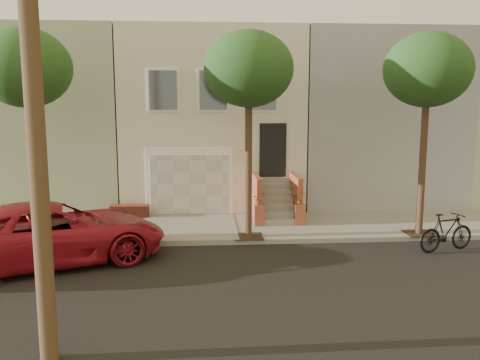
{
  "coord_description": "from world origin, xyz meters",
  "views": [
    {
      "loc": [
        -0.36,
        -11.35,
        4.3
      ],
      "look_at": [
        0.67,
        3.0,
        2.09
      ],
      "focal_mm": 37.66,
      "sensor_mm": 36.0,
      "label": 1
    }
  ],
  "objects": [
    {
      "name": "ground",
      "position": [
        0.0,
        0.0,
        0.0
      ],
      "size": [
        90.0,
        90.0,
        0.0
      ],
      "primitive_type": "plane",
      "color": "black",
      "rests_on": "ground"
    },
    {
      "name": "sidewalk",
      "position": [
        0.0,
        5.35,
        0.07
      ],
      "size": [
        40.0,
        3.7,
        0.15
      ],
      "primitive_type": "cube",
      "color": "gray",
      "rests_on": "ground"
    },
    {
      "name": "house_row",
      "position": [
        0.0,
        11.19,
        3.64
      ],
      "size": [
        33.1,
        11.7,
        7.0
      ],
      "color": "beige",
      "rests_on": "sidewalk"
    },
    {
      "name": "tree_left",
      "position": [
        -5.5,
        3.9,
        5.26
      ],
      "size": [
        2.7,
        2.57,
        6.3
      ],
      "color": "#2D2116",
      "rests_on": "sidewalk"
    },
    {
      "name": "tree_mid",
      "position": [
        1.0,
        3.9,
        5.26
      ],
      "size": [
        2.7,
        2.57,
        6.3
      ],
      "color": "#2D2116",
      "rests_on": "sidewalk"
    },
    {
      "name": "tree_right",
      "position": [
        6.5,
        3.9,
        5.26
      ],
      "size": [
        2.7,
        2.57,
        6.3
      ],
      "color": "#2D2116",
      "rests_on": "sidewalk"
    },
    {
      "name": "pickup_truck",
      "position": [
        -4.46,
        2.14,
        0.83
      ],
      "size": [
        6.59,
        4.81,
        1.67
      ],
      "primitive_type": "imported",
      "rotation": [
        0.0,
        0.0,
        1.96
      ],
      "color": "maroon",
      "rests_on": "ground"
    },
    {
      "name": "motorcycle",
      "position": [
        6.67,
        2.42,
        0.57
      ],
      "size": [
        1.97,
        1.06,
        1.14
      ],
      "primitive_type": "imported",
      "rotation": [
        0.0,
        0.0,
        1.86
      ],
      "color": "black",
      "rests_on": "ground"
    }
  ]
}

